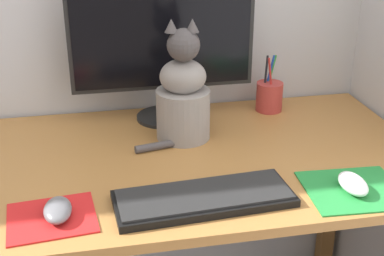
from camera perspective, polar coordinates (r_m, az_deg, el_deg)
desk at (r=1.47m, az=-0.06°, el=-6.26°), size 1.25×0.72×0.71m
monitor at (r=1.57m, az=-3.15°, el=9.00°), size 0.54×0.17×0.42m
keyboard at (r=1.22m, az=1.28°, el=-7.45°), size 0.41×0.18×0.02m
mousepad_left at (r=1.20m, az=-14.73°, el=-9.25°), size 0.20×0.18×0.00m
mousepad_right at (r=1.32m, az=16.84°, el=-6.31°), size 0.24×0.21×0.00m
computer_mouse_left at (r=1.19m, az=-14.13°, el=-8.48°), size 0.06×0.10×0.03m
computer_mouse_right at (r=1.30m, az=16.79°, el=-5.70°), size 0.06×0.10×0.04m
cat at (r=1.48m, az=-1.07°, el=3.47°), size 0.23×0.17×0.34m
pen_cup at (r=1.71m, az=8.24°, el=3.42°), size 0.08×0.08×0.18m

